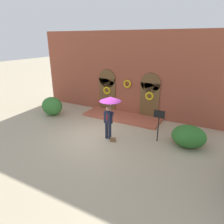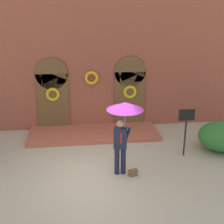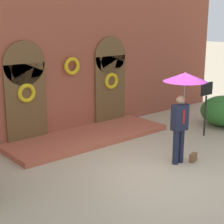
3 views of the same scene
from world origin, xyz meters
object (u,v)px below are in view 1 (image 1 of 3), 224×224
(handbag, at_px, (113,140))
(sign_post, at_px, (159,121))
(shrub_right, at_px, (189,136))
(person_with_umbrella, at_px, (110,105))
(shrub_left, at_px, (52,106))

(handbag, distance_m, sign_post, 2.56)
(handbag, bearing_deg, shrub_right, 5.86)
(person_with_umbrella, xyz_separation_m, sign_post, (2.31, 0.96, -0.75))
(sign_post, bearing_deg, person_with_umbrella, -157.42)
(handbag, height_order, shrub_right, shrub_right)
(person_with_umbrella, height_order, handbag, person_with_umbrella)
(shrub_left, height_order, shrub_right, shrub_left)
(person_with_umbrella, bearing_deg, shrub_right, 18.25)
(person_with_umbrella, relative_size, handbag, 8.44)
(person_with_umbrella, distance_m, shrub_right, 4.24)
(person_with_umbrella, bearing_deg, sign_post, 22.58)
(handbag, bearing_deg, sign_post, 13.21)
(handbag, xyz_separation_m, sign_post, (2.03, 1.16, 1.05))
(person_with_umbrella, distance_m, sign_post, 2.61)
(shrub_left, bearing_deg, shrub_right, -0.39)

